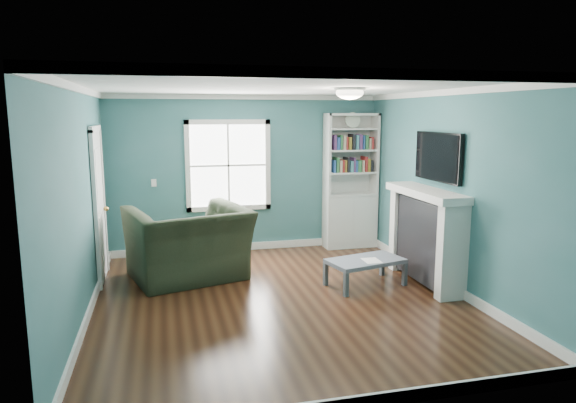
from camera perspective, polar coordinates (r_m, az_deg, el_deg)
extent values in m
plane|color=black|center=(6.49, -0.86, -10.91)|extent=(5.00, 5.00, 0.00)
plane|color=#2C6465|center=(8.59, -4.65, 3.07)|extent=(4.50, 0.00, 4.50)
plane|color=#2C6465|center=(3.82, 7.63, -5.32)|extent=(4.50, 0.00, 4.50)
plane|color=#2C6465|center=(6.07, -22.06, -0.35)|extent=(0.00, 5.00, 5.00)
plane|color=#2C6465|center=(7.01, 17.34, 1.17)|extent=(0.00, 5.00, 5.00)
plane|color=white|center=(6.09, -0.92, 12.66)|extent=(5.00, 5.00, 0.00)
cube|color=white|center=(8.80, -4.52, -4.99)|extent=(4.50, 0.03, 0.12)
cube|color=white|center=(6.39, -21.21, -11.37)|extent=(0.03, 5.00, 0.12)
cube|color=white|center=(7.28, 16.75, -8.53)|extent=(0.03, 5.00, 0.12)
cube|color=white|center=(8.52, -4.74, 11.50)|extent=(4.50, 0.04, 0.08)
cube|color=white|center=(3.72, 7.96, 13.88)|extent=(4.50, 0.04, 0.08)
cube|color=white|center=(5.99, -22.64, 11.60)|extent=(0.04, 5.00, 0.08)
cube|color=white|center=(6.94, 17.73, 11.52)|extent=(0.04, 5.00, 0.08)
cube|color=white|center=(8.53, -6.65, 4.00)|extent=(1.24, 0.01, 1.34)
cube|color=white|center=(8.46, -11.08, 3.84)|extent=(0.08, 0.06, 1.50)
cube|color=white|center=(8.62, -2.27, 4.12)|extent=(0.08, 0.06, 1.50)
cube|color=white|center=(8.61, -6.54, -0.72)|extent=(1.40, 0.06, 0.08)
cube|color=white|center=(8.47, -6.73, 8.77)|extent=(1.40, 0.06, 0.08)
cube|color=white|center=(8.51, -6.63, 3.99)|extent=(1.24, 0.03, 0.03)
cube|color=white|center=(8.51, -6.63, 3.99)|extent=(0.03, 0.03, 1.34)
cube|color=silver|center=(8.99, 6.86, -2.17)|extent=(0.90, 0.35, 0.90)
cube|color=silver|center=(8.68, 4.35, 5.13)|extent=(0.04, 0.35, 1.40)
cube|color=silver|center=(8.99, 9.58, 5.18)|extent=(0.04, 0.35, 1.40)
cube|color=silver|center=(8.98, 6.64, 5.24)|extent=(0.90, 0.02, 1.40)
cube|color=silver|center=(8.80, 7.10, 9.58)|extent=(0.90, 0.35, 0.04)
cube|color=silver|center=(8.90, 6.92, 0.79)|extent=(0.84, 0.33, 0.03)
cube|color=silver|center=(8.85, 6.97, 3.22)|extent=(0.84, 0.33, 0.03)
cube|color=silver|center=(8.82, 7.02, 5.68)|extent=(0.84, 0.33, 0.03)
cube|color=silver|center=(8.80, 7.07, 8.01)|extent=(0.84, 0.33, 0.03)
cube|color=#264C8C|center=(8.82, 7.03, 4.01)|extent=(0.70, 0.25, 0.22)
cube|color=#33723F|center=(8.79, 7.08, 6.48)|extent=(0.70, 0.25, 0.22)
cylinder|color=beige|center=(8.75, 7.21, 8.95)|extent=(0.26, 0.06, 0.26)
cube|color=black|center=(7.23, 15.16, -4.13)|extent=(0.30, 1.20, 1.10)
cube|color=black|center=(7.27, 14.95, -5.67)|extent=(0.22, 0.65, 0.70)
cube|color=silver|center=(6.66, 17.80, -5.43)|extent=(0.36, 0.16, 1.20)
cube|color=silver|center=(7.80, 12.65, -3.03)|extent=(0.36, 0.16, 1.20)
cube|color=silver|center=(7.09, 15.11, 0.96)|extent=(0.44, 1.58, 0.10)
cube|color=black|center=(7.11, 16.34, 4.78)|extent=(0.06, 1.10, 0.65)
cube|color=silver|center=(7.48, -20.26, -0.61)|extent=(0.04, 0.80, 2.05)
cube|color=white|center=(7.04, -20.57, -1.24)|extent=(0.05, 0.08, 2.13)
cube|color=white|center=(7.92, -19.85, -0.04)|extent=(0.05, 0.08, 2.13)
cube|color=white|center=(7.38, -20.67, 7.56)|extent=(0.05, 0.98, 0.08)
sphere|color=#BF8C3F|center=(7.78, -19.56, -0.75)|extent=(0.07, 0.07, 0.07)
ellipsoid|color=white|center=(6.44, 6.87, 11.89)|extent=(0.34, 0.34, 0.15)
cylinder|color=white|center=(6.44, 6.88, 12.29)|extent=(0.38, 0.38, 0.03)
cube|color=white|center=(8.48, -14.68, 2.02)|extent=(0.08, 0.01, 0.12)
imported|color=black|center=(7.27, -11.05, -3.30)|extent=(1.75, 1.38, 1.35)
cube|color=#464E55|center=(6.61, 6.47, -9.17)|extent=(0.07, 0.07, 0.31)
cube|color=#464E55|center=(7.16, 12.84, -7.87)|extent=(0.07, 0.07, 0.31)
cube|color=#464E55|center=(7.00, 4.21, -8.05)|extent=(0.07, 0.07, 0.31)
cube|color=#464E55|center=(7.52, 10.41, -6.93)|extent=(0.07, 0.07, 0.31)
cube|color=slate|center=(7.01, 8.61, -6.56)|extent=(1.10, 0.77, 0.05)
cube|color=white|center=(6.94, 9.26, -6.49)|extent=(0.22, 0.28, 0.00)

